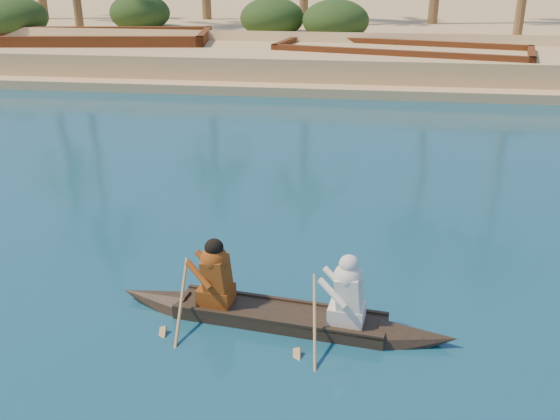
# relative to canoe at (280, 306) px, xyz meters

# --- Properties ---
(sandy_embankment) EXTENTS (150.00, 51.00, 1.50)m
(sandy_embankment) POSITION_rel_canoe_xyz_m (6.82, 40.70, 0.25)
(sandy_embankment) COLOR tan
(sandy_embankment) RESTS_ON ground
(shrub_cluster) EXTENTS (100.00, 6.00, 2.40)m
(shrub_cluster) POSITION_rel_canoe_xyz_m (6.82, 25.31, 0.92)
(shrub_cluster) COLOR #1D3D16
(shrub_cluster) RESTS_ON ground
(canoe) EXTENTS (5.35, 1.41, 1.46)m
(canoe) POSITION_rel_canoe_xyz_m (0.00, 0.00, 0.00)
(canoe) COLOR #31271A
(canoe) RESTS_ON ground
(barge_left) EXTENTS (12.98, 5.83, 2.09)m
(barge_left) POSITION_rel_canoe_xyz_m (-12.57, 20.81, 0.45)
(barge_left) COLOR #5C2913
(barge_left) RESTS_ON ground
(barge_mid) EXTENTS (11.32, 5.73, 1.80)m
(barge_mid) POSITION_rel_canoe_xyz_m (2.68, 19.99, 0.35)
(barge_mid) COLOR #5C2913
(barge_mid) RESTS_ON ground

